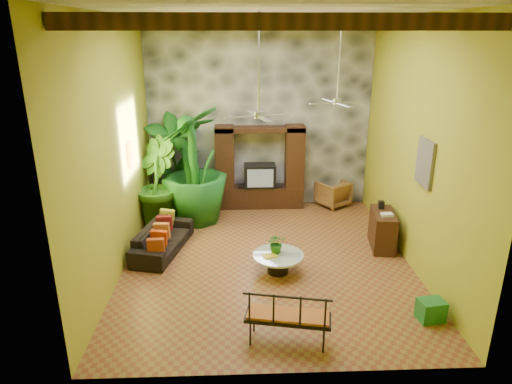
{
  "coord_description": "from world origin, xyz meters",
  "views": [
    {
      "loc": [
        -0.6,
        -8.81,
        4.67
      ],
      "look_at": [
        -0.23,
        0.2,
        1.47
      ],
      "focal_mm": 32.0,
      "sensor_mm": 36.0,
      "label": 1
    }
  ],
  "objects_px": {
    "tall_plant_a": "(174,163)",
    "coffee_table": "(278,261)",
    "wicker_armchair": "(333,193)",
    "iron_bench": "(289,315)",
    "ceiling_fan_front": "(259,104)",
    "ceiling_fan_back": "(338,92)",
    "sofa": "(163,239)",
    "green_bin": "(431,310)",
    "tall_plant_c": "(194,166)",
    "entertainment_center": "(260,174)",
    "side_console": "(382,230)",
    "tall_plant_b": "(155,183)"
  },
  "relations": [
    {
      "from": "ceiling_fan_front",
      "to": "green_bin",
      "type": "xyz_separation_m",
      "value": [
        2.85,
        -1.91,
        -3.21
      ]
    },
    {
      "from": "wicker_armchair",
      "to": "iron_bench",
      "type": "bearing_deg",
      "value": 38.64
    },
    {
      "from": "coffee_table",
      "to": "sofa",
      "type": "bearing_deg",
      "value": 156.94
    },
    {
      "from": "tall_plant_a",
      "to": "iron_bench",
      "type": "relative_size",
      "value": 1.92
    },
    {
      "from": "sofa",
      "to": "green_bin",
      "type": "distance_m",
      "value": 5.69
    },
    {
      "from": "entertainment_center",
      "to": "side_console",
      "type": "bearing_deg",
      "value": -45.0
    },
    {
      "from": "entertainment_center",
      "to": "ceiling_fan_back",
      "type": "bearing_deg",
      "value": -50.43
    },
    {
      "from": "ceiling_fan_back",
      "to": "coffee_table",
      "type": "xyz_separation_m",
      "value": [
        -1.41,
        -1.77,
        -3.15
      ]
    },
    {
      "from": "ceiling_fan_front",
      "to": "tall_plant_b",
      "type": "xyz_separation_m",
      "value": [
        -2.45,
        2.39,
        -2.28
      ]
    },
    {
      "from": "wicker_armchair",
      "to": "tall_plant_a",
      "type": "height_order",
      "value": "tall_plant_a"
    },
    {
      "from": "ceiling_fan_front",
      "to": "coffee_table",
      "type": "distance_m",
      "value": 3.17
    },
    {
      "from": "sofa",
      "to": "ceiling_fan_back",
      "type": "bearing_deg",
      "value": -66.25
    },
    {
      "from": "ceiling_fan_back",
      "to": "tall_plant_b",
      "type": "height_order",
      "value": "ceiling_fan_back"
    },
    {
      "from": "tall_plant_c",
      "to": "green_bin",
      "type": "bearing_deg",
      "value": -46.19
    },
    {
      "from": "entertainment_center",
      "to": "green_bin",
      "type": "distance_m",
      "value": 6.11
    },
    {
      "from": "sofa",
      "to": "iron_bench",
      "type": "distance_m",
      "value": 4.16
    },
    {
      "from": "coffee_table",
      "to": "wicker_armchair",
      "type": "bearing_deg",
      "value": 63.32
    },
    {
      "from": "tall_plant_a",
      "to": "green_bin",
      "type": "bearing_deg",
      "value": -46.97
    },
    {
      "from": "ceiling_fan_front",
      "to": "ceiling_fan_back",
      "type": "xyz_separation_m",
      "value": [
        1.8,
        1.6,
        0.0
      ]
    },
    {
      "from": "sofa",
      "to": "coffee_table",
      "type": "height_order",
      "value": "sofa"
    },
    {
      "from": "ceiling_fan_back",
      "to": "side_console",
      "type": "distance_m",
      "value": 3.24
    },
    {
      "from": "ceiling_fan_back",
      "to": "coffee_table",
      "type": "height_order",
      "value": "ceiling_fan_back"
    },
    {
      "from": "wicker_armchair",
      "to": "tall_plant_c",
      "type": "height_order",
      "value": "tall_plant_c"
    },
    {
      "from": "tall_plant_a",
      "to": "coffee_table",
      "type": "relative_size",
      "value": 2.6
    },
    {
      "from": "green_bin",
      "to": "entertainment_center",
      "type": "bearing_deg",
      "value": 115.94
    },
    {
      "from": "ceiling_fan_back",
      "to": "tall_plant_c",
      "type": "height_order",
      "value": "ceiling_fan_back"
    },
    {
      "from": "tall_plant_b",
      "to": "coffee_table",
      "type": "relative_size",
      "value": 2.16
    },
    {
      "from": "ceiling_fan_back",
      "to": "sofa",
      "type": "xyz_separation_m",
      "value": [
        -3.9,
        -0.71,
        -3.11
      ]
    },
    {
      "from": "tall_plant_a",
      "to": "ceiling_fan_front",
      "type": "bearing_deg",
      "value": -58.28
    },
    {
      "from": "side_console",
      "to": "ceiling_fan_back",
      "type": "bearing_deg",
      "value": 153.92
    },
    {
      "from": "entertainment_center",
      "to": "tall_plant_a",
      "type": "height_order",
      "value": "tall_plant_a"
    },
    {
      "from": "iron_bench",
      "to": "entertainment_center",
      "type": "bearing_deg",
      "value": 102.87
    },
    {
      "from": "tall_plant_c",
      "to": "entertainment_center",
      "type": "bearing_deg",
      "value": 28.67
    },
    {
      "from": "wicker_armchair",
      "to": "tall_plant_a",
      "type": "relative_size",
      "value": 0.29
    },
    {
      "from": "tall_plant_a",
      "to": "iron_bench",
      "type": "bearing_deg",
      "value": -67.36
    },
    {
      "from": "tall_plant_b",
      "to": "wicker_armchair",
      "type": "bearing_deg",
      "value": 13.79
    },
    {
      "from": "tall_plant_b",
      "to": "side_console",
      "type": "relative_size",
      "value": 2.13
    },
    {
      "from": "tall_plant_c",
      "to": "coffee_table",
      "type": "bearing_deg",
      "value": -56.0
    },
    {
      "from": "tall_plant_a",
      "to": "sofa",
      "type": "bearing_deg",
      "value": -90.21
    },
    {
      "from": "tall_plant_a",
      "to": "side_console",
      "type": "relative_size",
      "value": 2.55
    },
    {
      "from": "tall_plant_a",
      "to": "tall_plant_b",
      "type": "bearing_deg",
      "value": -109.92
    },
    {
      "from": "coffee_table",
      "to": "iron_bench",
      "type": "bearing_deg",
      "value": -91.02
    },
    {
      "from": "tall_plant_c",
      "to": "green_bin",
      "type": "distance_m",
      "value": 6.4
    },
    {
      "from": "ceiling_fan_front",
      "to": "sofa",
      "type": "height_order",
      "value": "ceiling_fan_front"
    },
    {
      "from": "wicker_armchair",
      "to": "iron_bench",
      "type": "relative_size",
      "value": 0.57
    },
    {
      "from": "entertainment_center",
      "to": "iron_bench",
      "type": "xyz_separation_m",
      "value": [
        0.15,
        -6.01,
        -0.42
      ]
    },
    {
      "from": "wicker_armchair",
      "to": "entertainment_center",
      "type": "bearing_deg",
      "value": -33.42
    },
    {
      "from": "wicker_armchair",
      "to": "coffee_table",
      "type": "relative_size",
      "value": 0.76
    },
    {
      "from": "ceiling_fan_front",
      "to": "iron_bench",
      "type": "bearing_deg",
      "value": -81.94
    },
    {
      "from": "tall_plant_a",
      "to": "green_bin",
      "type": "relative_size",
      "value": 6.28
    }
  ]
}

